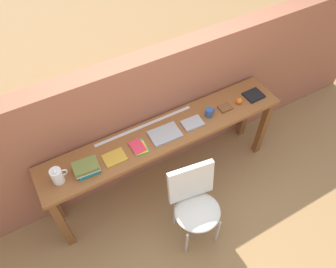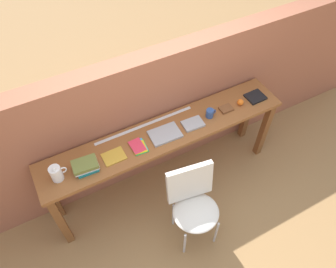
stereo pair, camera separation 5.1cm
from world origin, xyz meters
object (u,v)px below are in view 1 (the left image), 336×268
Objects in this scene: pamphlet_pile_colourful at (139,147)px; book_repair_rightmost at (254,95)px; book_open_centre at (165,134)px; mug at (209,112)px; book_stack_leftmost at (86,168)px; magazine_cycling at (115,158)px; pitcher_white at (57,176)px; leather_journal_brown at (225,108)px; chair_white_moulded at (195,202)px; sports_ball_small at (239,101)px.

pamphlet_pile_colourful is 1.00× the size of book_repair_rightmost.
book_open_centre is (0.28, 0.02, 0.00)m from pamphlet_pile_colourful.
mug is at bearing 1.72° from pamphlet_pile_colourful.
book_stack_leftmost is 0.26m from magazine_cycling.
leather_journal_brown is (1.73, 0.01, -0.07)m from pitcher_white.
chair_white_moulded is at bearing -130.90° from mug.
magazine_cycling is 1.40m from sports_ball_small.
leather_journal_brown is 0.68× the size of book_repair_rightmost.
pitcher_white is 1.03m from book_open_centre.
book_stack_leftmost is at bearing -178.93° from magazine_cycling.
pitcher_white reaches higher than leather_journal_brown.
sports_ball_small is at bearing 0.59° from book_stack_leftmost.
pamphlet_pile_colourful is at bearing -174.08° from book_open_centre.
sports_ball_small is (0.88, 0.59, 0.39)m from chair_white_moulded.
pitcher_white is at bearing 179.96° from sports_ball_small.
pamphlet_pile_colourful is (0.25, -0.01, 0.00)m from magazine_cycling.
book_stack_leftmost reaches higher than book_open_centre.
sports_ball_small is (0.17, -0.01, 0.02)m from leather_journal_brown.
book_stack_leftmost is 1.86m from book_repair_rightmost.
leather_journal_brown is at bearing 177.42° from sports_ball_small.
magazine_cycling is at bearing -1.29° from pitcher_white.
mug is at bearing 49.10° from chair_white_moulded.
magazine_cycling is 0.25m from pamphlet_pile_colourful.
pitcher_white reaches higher than chair_white_moulded.
book_open_centre reaches higher than pamphlet_pile_colourful.
sports_ball_small is (1.15, 0.02, 0.03)m from pamphlet_pile_colourful.
book_stack_leftmost is at bearing -178.93° from mug.
magazine_cycling is at bearing 1.56° from book_stack_leftmost.
sports_ball_small reaches higher than book_repair_rightmost.
pamphlet_pile_colourful is 0.79m from mug.
pamphlet_pile_colourful is 2.87× the size of sports_ball_small.
chair_white_moulded and magazine_cycling have the same top height.
mug is at bearing 179.24° from book_repair_rightmost.
book_repair_rightmost is at bearing 2.35° from sports_ball_small.
book_repair_rightmost is at bearing 1.06° from pamphlet_pile_colourful.
chair_white_moulded is 4.68× the size of pamphlet_pile_colourful.
mug is at bearing 1.07° from book_stack_leftmost.
pamphlet_pile_colourful is 1.35m from book_repair_rightmost.
sports_ball_small is at bearing -2.83° from leather_journal_brown.
book_stack_leftmost is at bearing 143.79° from chair_white_moulded.
chair_white_moulded is at bearing -146.32° from sports_ball_small.
book_open_centre reaches higher than chair_white_moulded.
pitcher_white is 2.77× the size of sports_ball_small.
leather_journal_brown is at bearing 39.85° from chair_white_moulded.
chair_white_moulded is 0.69m from book_open_centre.
leather_journal_brown reaches higher than magazine_cycling.
pamphlet_pile_colourful is 1.15m from sports_ball_small.
book_open_centre is at bearing -179.55° from mug.
leather_journal_brown is at bearing 2.29° from book_open_centre.
pamphlet_pile_colourful is 1.46× the size of leather_journal_brown.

